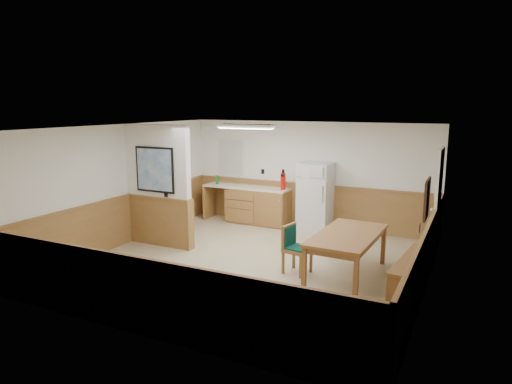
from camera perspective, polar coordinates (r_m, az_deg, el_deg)
The scene contains 20 objects.
ground at distance 8.52m, azimuth -0.44°, elevation -8.96°, with size 6.00×6.00×0.00m, color tan.
ceiling at distance 8.02m, azimuth -0.47°, elevation 8.09°, with size 6.00×6.00×0.02m, color silver.
back_wall at distance 10.90m, azimuth 6.60°, elevation 2.16°, with size 6.00×0.02×2.50m, color white.
right_wall at distance 7.38m, azimuth 20.91°, elevation -2.71°, with size 0.02×6.00×2.50m, color white.
left_wall at distance 9.87m, azimuth -16.25°, elevation 0.88°, with size 0.02×6.00×2.50m, color white.
wainscot_back at distance 11.02m, azimuth 6.48°, elevation -1.70°, with size 6.00×0.04×1.00m, color #9E713F.
wainscot_right at distance 7.58m, azimuth 20.37°, elevation -8.21°, with size 0.04×6.00×1.00m, color #9E713F.
wainscot_left at distance 10.01m, azimuth -15.93°, elevation -3.36°, with size 0.04×6.00×1.00m, color #9E713F.
partition_wall at distance 9.54m, azimuth -12.11°, elevation 0.63°, with size 1.50×0.20×2.50m.
kitchen_counter at distance 11.22m, azimuth 0.14°, elevation -1.62°, with size 2.20×0.61×1.00m.
exterior_door at distance 9.27m, azimuth 21.73°, elevation -1.34°, with size 0.07×1.02×2.15m.
kitchen_window at distance 11.70m, azimuth -3.16°, elevation 4.30°, with size 0.80×0.04×1.00m.
wall_painting at distance 7.03m, azimuth 20.57°, elevation -0.83°, with size 0.04×0.50×0.60m.
fluorescent_fixture at distance 9.54m, azimuth -1.29°, elevation 8.21°, with size 1.20×0.30×0.09m.
refrigerator at distance 10.54m, azimuth 7.44°, elevation -0.67°, with size 0.70×0.72×1.59m.
dining_table at distance 7.90m, azimuth 11.35°, elevation -5.74°, with size 1.02×1.94×0.75m.
dining_bench at distance 7.89m, azimuth 19.03°, elevation -8.55°, with size 0.56×1.78×0.45m.
dining_chair at distance 7.99m, azimuth 4.67°, elevation -6.60°, with size 0.63×0.48×0.85m.
fire_extinguisher at distance 10.81m, azimuth 3.40°, elevation 1.40°, with size 0.13×0.13×0.48m.
soap_bottle at distance 11.63m, azimuth -4.90°, elevation 1.55°, with size 0.07×0.07×0.22m, color #167E25.
Camera 1 is at (3.58, -7.17, 2.90)m, focal length 32.00 mm.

